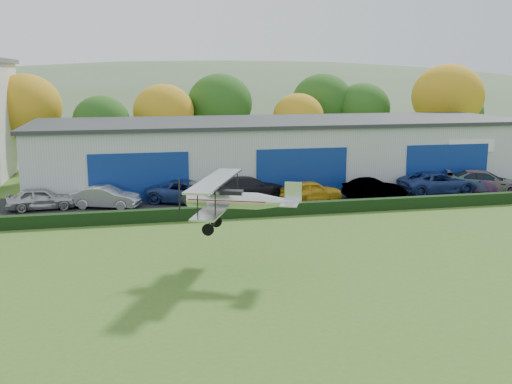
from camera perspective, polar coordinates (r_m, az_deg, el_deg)
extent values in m
plane|color=#44621F|center=(23.54, 8.25, -11.47)|extent=(300.00, 300.00, 0.00)
cube|color=black|center=(43.61, 2.24, -0.69)|extent=(48.00, 9.00, 0.05)
cube|color=black|center=(39.01, 4.03, -1.58)|extent=(46.00, 0.60, 0.80)
cube|color=#B2B7BC|center=(50.37, 2.45, 3.78)|extent=(40.00, 12.00, 5.00)
cube|color=#2D3033|center=(50.09, 2.48, 6.78)|extent=(40.60, 12.60, 0.30)
cube|color=navy|center=(42.83, -11.12, 1.30)|extent=(7.00, 0.12, 3.60)
cube|color=navy|center=(44.72, 4.43, 1.90)|extent=(7.00, 0.12, 3.60)
cube|color=navy|center=(49.52, 17.86, 2.30)|extent=(7.00, 0.12, 3.60)
cylinder|color=#3D2614|center=(61.40, -20.96, 3.52)|extent=(0.36, 0.36, 3.15)
ellipsoid|color=#A67014|center=(61.02, -21.25, 7.67)|extent=(6.84, 6.84, 6.16)
cylinder|color=#3D2614|center=(58.82, -14.45, 3.26)|extent=(0.36, 0.36, 2.45)
ellipsoid|color=#1E4C14|center=(58.46, -14.62, 6.62)|extent=(5.32, 5.32, 4.79)
cylinder|color=#3D2614|center=(60.86, -8.74, 3.91)|extent=(0.36, 0.36, 2.80)
ellipsoid|color=#A67014|center=(60.49, -8.85, 7.63)|extent=(6.08, 6.08, 5.47)
cylinder|color=#3D2614|center=(63.47, -3.44, 4.48)|extent=(0.36, 0.36, 3.15)
ellipsoid|color=#1E4C14|center=(63.11, -3.49, 8.50)|extent=(6.84, 6.84, 6.16)
cylinder|color=#3D2614|center=(63.33, 4.03, 4.13)|extent=(0.36, 0.36, 2.45)
ellipsoid|color=#A67014|center=(63.00, 4.08, 7.26)|extent=(5.32, 5.32, 4.79)
cylinder|color=#3D2614|center=(67.85, 10.07, 4.61)|extent=(0.36, 0.36, 2.80)
ellipsoid|color=#1E4C14|center=(67.52, 10.18, 7.95)|extent=(6.08, 6.08, 5.47)
cylinder|color=#3D2614|center=(67.78, 17.66, 4.55)|extent=(0.36, 0.36, 3.50)
ellipsoid|color=#A67014|center=(67.43, 17.91, 8.73)|extent=(7.60, 7.60, 6.84)
cylinder|color=#3D2614|center=(73.29, 18.80, 4.53)|extent=(0.36, 0.36, 2.45)
ellipsoid|color=#1E4C14|center=(73.00, 18.97, 7.23)|extent=(5.32, 5.32, 4.79)
cylinder|color=#3D2614|center=(68.29, 6.32, 4.91)|extent=(0.36, 0.36, 3.15)
ellipsoid|color=#1E4C14|center=(67.94, 6.40, 8.64)|extent=(6.84, 6.84, 6.16)
ellipsoid|color=#4C6642|center=(164.49, -2.57, 2.70)|extent=(320.00, 196.00, 56.00)
ellipsoid|color=#4C6642|center=(188.73, 18.92, 4.89)|extent=(240.00, 126.00, 36.00)
imported|color=silver|center=(42.55, -19.91, -0.59)|extent=(4.59, 2.13, 1.52)
imported|color=silver|center=(41.78, -14.20, -0.47)|extent=(4.86, 3.08, 1.51)
imported|color=navy|center=(42.40, -6.58, 0.03)|extent=(6.32, 4.78, 1.60)
imported|color=black|center=(43.61, -0.69, 0.44)|extent=(5.91, 3.20, 1.63)
imported|color=gold|center=(42.81, 5.33, 0.11)|extent=(4.70, 2.54, 1.52)
imported|color=gray|center=(44.43, 11.24, 0.32)|extent=(4.61, 1.98, 1.48)
imported|color=navy|center=(47.51, 17.05, 0.86)|extent=(5.98, 2.78, 1.66)
imported|color=gray|center=(49.25, 21.02, 0.96)|extent=(6.17, 4.39, 1.66)
cylinder|color=silver|center=(27.34, -3.22, -0.76)|extent=(3.30, 1.97, 0.77)
cone|color=silver|center=(26.87, 2.12, -0.96)|extent=(2.04, 1.44, 0.77)
cone|color=black|center=(27.83, -6.91, -0.61)|extent=(0.69, 0.88, 0.77)
cube|color=#A71516|center=(27.28, -2.69, -0.69)|extent=(3.62, 2.12, 0.05)
cube|color=black|center=(27.17, -2.35, -0.05)|extent=(1.15, 0.87, 0.21)
cube|color=silver|center=(27.44, -3.56, -1.27)|extent=(3.38, 6.10, 0.09)
cube|color=silver|center=(27.25, -3.94, 1.12)|extent=(3.59, 6.45, 0.09)
cylinder|color=black|center=(25.31, -5.63, -1.02)|extent=(0.07, 0.07, 1.11)
cylinder|color=black|center=(25.11, -3.94, -1.09)|extent=(0.07, 0.07, 1.11)
cylinder|color=black|center=(29.53, -3.27, 0.79)|extent=(0.07, 0.07, 1.11)
cylinder|color=black|center=(29.36, -1.80, 0.74)|extent=(0.07, 0.07, 1.11)
cylinder|color=black|center=(27.02, -4.09, 0.38)|extent=(0.12, 0.19, 0.64)
cylinder|color=black|center=(27.59, -3.78, 0.62)|extent=(0.12, 0.19, 0.64)
cylinder|color=black|center=(27.28, -4.43, -2.37)|extent=(0.29, 0.57, 1.05)
cylinder|color=black|center=(27.97, -4.05, -2.02)|extent=(0.29, 0.57, 1.05)
cylinder|color=black|center=(27.75, -4.22, -3.23)|extent=(0.69, 1.52, 0.06)
cylinder|color=black|center=(27.03, -4.63, -3.63)|extent=(0.55, 0.32, 0.55)
cylinder|color=black|center=(28.47, -3.83, -2.85)|extent=(0.55, 0.32, 0.55)
cylinder|color=black|center=(26.84, 3.39, -1.46)|extent=(0.31, 0.17, 0.36)
cube|color=silver|center=(26.78, 3.39, -0.92)|extent=(1.57, 2.35, 0.05)
cube|color=silver|center=(26.68, 3.59, -0.03)|extent=(0.73, 0.35, 0.94)
cube|color=black|center=(27.89, -7.36, -0.59)|extent=(0.09, 0.11, 1.89)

